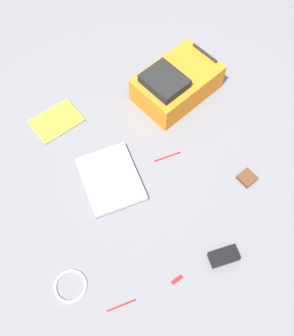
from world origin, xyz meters
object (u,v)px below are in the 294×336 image
usb_stick (177,280)px  pen_blue (168,156)px  book_blue (57,121)px  cable_coil (70,286)px  pen_black (121,305)px  power_brick (224,256)px  backpack (176,83)px  earbud_pouch (247,178)px  laptop (111,179)px

usb_stick → pen_blue: bearing=-26.2°
book_blue → cable_coil: 0.88m
usb_stick → pen_black: bearing=85.4°
pen_black → power_brick: bearing=-94.1°
backpack → cable_coil: backpack is taller
backpack → earbud_pouch: size_ratio=6.45×
power_brick → earbud_pouch: 0.43m
power_brick → pen_blue: bearing=-4.1°
cable_coil → earbud_pouch: bearing=-86.5°
earbud_pouch → book_blue: bearing=42.2°
laptop → power_brick: power_brick is taller
earbud_pouch → power_brick: bearing=130.3°
usb_stick → book_blue: bearing=7.9°
book_blue → pen_black: size_ratio=2.06×
laptop → cable_coil: (-0.38, 0.38, -0.01)m
backpack → usb_stick: (-0.89, 0.52, -0.08)m
book_blue → pen_black: book_blue is taller
backpack → pen_black: (-0.87, 0.78, -0.08)m
book_blue → pen_blue: size_ratio=1.91×
cable_coil → power_brick: 0.69m
power_brick → laptop: bearing=24.8°
backpack → usb_stick: size_ratio=8.95×
backpack → pen_black: bearing=138.1°
cable_coil → usb_stick: 0.47m
backpack → usb_stick: 1.04m
pen_black → pen_blue: (0.54, -0.54, 0.00)m
backpack → book_blue: size_ratio=1.82×
laptop → power_brick: size_ratio=2.77×
backpack → pen_blue: size_ratio=3.49×
power_brick → usb_stick: power_brick is taller
book_blue → power_brick: 1.11m
earbud_pouch → usb_stick: 0.62m
backpack → cable_coil: (-0.69, 0.94, -0.08)m
laptop → pen_black: (-0.56, 0.23, -0.01)m
pen_blue → earbud_pouch: (-0.30, -0.28, 0.01)m
laptop → earbud_pouch: laptop is taller
cable_coil → pen_blue: size_ratio=1.01×
book_blue → cable_coil: book_blue is taller
backpack → laptop: bearing=119.4°
pen_black → pen_blue: pen_blue is taller
laptop → usb_stick: 0.58m
power_brick → pen_black: 0.50m
cable_coil → earbud_pouch: size_ratio=1.87×
book_blue → usb_stick: book_blue is taller
earbud_pouch → usb_stick: (-0.26, 0.56, -0.01)m
laptop → power_brick: (-0.59, -0.27, 0.00)m
power_brick → usb_stick: bearing=86.5°
laptop → power_brick: bearing=-155.2°
cable_coil → power_brick: power_brick is taller
laptop → book_blue: (0.45, 0.10, -0.01)m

